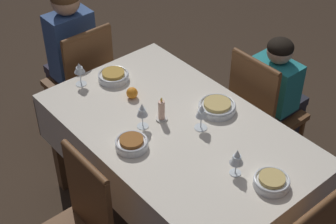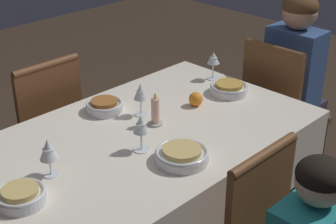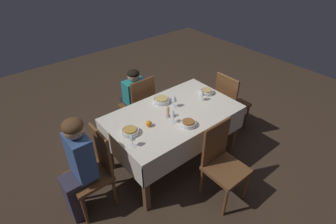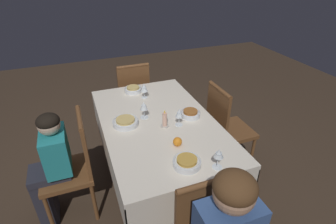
# 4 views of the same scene
# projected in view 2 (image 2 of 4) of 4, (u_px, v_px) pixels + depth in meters

# --- Properties ---
(dining_table) EXTENTS (1.52, 0.92, 0.76)m
(dining_table) POSITION_uv_depth(u_px,v_px,m) (142.00, 153.00, 2.22)
(dining_table) COLOR silver
(dining_table) RESTS_ON ground_plane
(chair_west) EXTENTS (0.40, 0.39, 0.93)m
(chair_west) POSITION_uv_depth(u_px,v_px,m) (279.00, 112.00, 2.92)
(chair_west) COLOR brown
(chair_west) RESTS_ON ground_plane
(chair_south) EXTENTS (0.39, 0.40, 0.93)m
(chair_south) POSITION_uv_depth(u_px,v_px,m) (42.00, 132.00, 2.71)
(chair_south) COLOR brown
(chair_south) RESTS_ON ground_plane
(person_adult_denim) EXTENTS (0.34, 0.30, 1.16)m
(person_adult_denim) POSITION_uv_depth(u_px,v_px,m) (296.00, 80.00, 2.95)
(person_adult_denim) COLOR #383342
(person_adult_denim) RESTS_ON ground_plane
(bowl_west) EXTENTS (0.19, 0.19, 0.06)m
(bowl_west) POSITION_uv_depth(u_px,v_px,m) (228.00, 88.00, 2.54)
(bowl_west) COLOR silver
(bowl_west) RESTS_ON dining_table
(wine_glass_west) EXTENTS (0.07, 0.07, 0.15)m
(wine_glass_west) POSITION_uv_depth(u_px,v_px,m) (213.00, 59.00, 2.67)
(wine_glass_west) COLOR white
(wine_glass_west) RESTS_ON dining_table
(bowl_north) EXTENTS (0.21, 0.21, 0.06)m
(bowl_north) POSITION_uv_depth(u_px,v_px,m) (182.00, 155.00, 1.98)
(bowl_north) COLOR silver
(bowl_north) RESTS_ON dining_table
(wine_glass_north) EXTENTS (0.07, 0.07, 0.16)m
(wine_glass_north) POSITION_uv_depth(u_px,v_px,m) (141.00, 126.00, 2.02)
(wine_glass_north) COLOR white
(wine_glass_north) RESTS_ON dining_table
(bowl_east) EXTENTS (0.17, 0.17, 0.06)m
(bowl_east) POSITION_uv_depth(u_px,v_px,m) (21.00, 196.00, 1.74)
(bowl_east) COLOR silver
(bowl_east) RESTS_ON dining_table
(wine_glass_east) EXTENTS (0.07, 0.07, 0.15)m
(wine_glass_east) POSITION_uv_depth(u_px,v_px,m) (48.00, 150.00, 1.86)
(wine_glass_east) COLOR white
(wine_glass_east) RESTS_ON dining_table
(bowl_south) EXTENTS (0.17, 0.17, 0.06)m
(bowl_south) POSITION_uv_depth(u_px,v_px,m) (104.00, 106.00, 2.36)
(bowl_south) COLOR silver
(bowl_south) RESTS_ON dining_table
(wine_glass_south) EXTENTS (0.06, 0.06, 0.15)m
(wine_glass_south) POSITION_uv_depth(u_px,v_px,m) (141.00, 93.00, 2.30)
(wine_glass_south) COLOR white
(wine_glass_south) RESTS_ON dining_table
(candle_centerpiece) EXTENTS (0.07, 0.07, 0.15)m
(candle_centerpiece) POSITION_uv_depth(u_px,v_px,m) (155.00, 113.00, 2.23)
(candle_centerpiece) COLOR beige
(candle_centerpiece) RESTS_ON dining_table
(orange_fruit) EXTENTS (0.07, 0.07, 0.07)m
(orange_fruit) POSITION_uv_depth(u_px,v_px,m) (196.00, 99.00, 2.41)
(orange_fruit) COLOR orange
(orange_fruit) RESTS_ON dining_table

